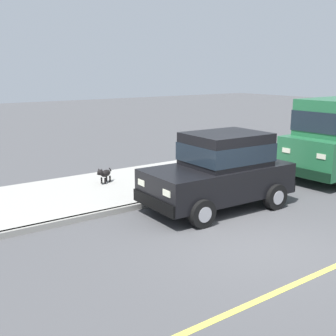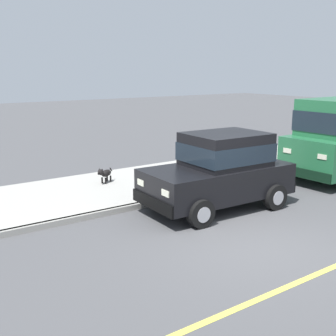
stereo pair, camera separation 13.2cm
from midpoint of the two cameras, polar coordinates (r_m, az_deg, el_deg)
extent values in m
plane|color=#4C4C4F|center=(8.98, 10.92, -9.57)|extent=(80.00, 80.00, 0.00)
cube|color=gray|center=(11.24, -1.04, -4.32)|extent=(0.16, 64.00, 0.14)
cube|color=#A8A59E|center=(12.70, -5.71, -2.35)|extent=(3.60, 64.00, 0.14)
cube|color=#E0D64C|center=(8.08, 19.41, -12.72)|extent=(0.12, 57.60, 0.01)
cube|color=black|center=(10.74, 6.17, -1.72)|extent=(1.86, 3.76, 0.76)
cube|color=black|center=(10.73, 7.29, 2.51)|extent=(1.59, 1.96, 0.80)
cube|color=#19232D|center=(10.74, 7.29, 2.20)|extent=(1.62, 2.00, 0.44)
cube|color=black|center=(9.79, -2.02, -4.57)|extent=(1.69, 0.27, 0.28)
cube|color=black|center=(12.00, 12.76, -1.59)|extent=(1.69, 0.27, 0.28)
cylinder|color=black|center=(9.51, 4.10, -6.00)|extent=(0.24, 0.65, 0.64)
cylinder|color=#9E9EA3|center=(9.51, 4.10, -6.00)|extent=(0.25, 0.36, 0.35)
cylinder|color=black|center=(10.85, -1.47, -3.56)|extent=(0.24, 0.65, 0.64)
cylinder|color=#9E9EA3|center=(10.85, -1.47, -3.56)|extent=(0.25, 0.36, 0.35)
cylinder|color=black|center=(11.01, 13.61, -3.69)|extent=(0.24, 0.65, 0.64)
cylinder|color=#9E9EA3|center=(11.01, 13.61, -3.69)|extent=(0.25, 0.36, 0.35)
cylinder|color=black|center=(12.19, 7.68, -1.83)|extent=(0.24, 0.65, 0.64)
cylinder|color=#9E9EA3|center=(12.19, 7.68, -1.83)|extent=(0.25, 0.36, 0.35)
cube|color=#EAEACC|center=(9.24, -0.45, -3.33)|extent=(0.28, 0.09, 0.14)
cube|color=#EAEACC|center=(10.11, -3.77, -1.92)|extent=(0.28, 0.09, 0.14)
cube|color=black|center=(13.16, 17.09, -0.56)|extent=(1.87, 0.25, 0.28)
cylinder|color=black|center=(14.42, 15.99, 0.08)|extent=(0.24, 0.65, 0.64)
cylinder|color=#9E9EA3|center=(14.42, 15.99, 0.08)|extent=(0.25, 0.36, 0.35)
cube|color=#EAEACC|center=(12.70, 19.34, 1.46)|extent=(0.28, 0.09, 0.14)
cube|color=#EAEACC|center=(13.36, 15.13, 2.28)|extent=(0.28, 0.09, 0.14)
ellipsoid|color=black|center=(12.78, -8.52, -0.70)|extent=(0.39, 0.48, 0.20)
cylinder|color=black|center=(12.69, -8.59, -1.69)|extent=(0.05, 0.05, 0.18)
cylinder|color=black|center=(12.75, -9.05, -1.64)|extent=(0.05, 0.05, 0.18)
cylinder|color=black|center=(12.91, -7.95, -1.42)|extent=(0.05, 0.05, 0.18)
cylinder|color=black|center=(12.97, -8.40, -1.36)|extent=(0.05, 0.05, 0.18)
sphere|color=black|center=(12.53, -9.24, -0.59)|extent=(0.17, 0.17, 0.17)
ellipsoid|color=black|center=(12.46, -9.46, -0.76)|extent=(0.12, 0.13, 0.06)
cone|color=black|center=(12.49, -9.04, -0.22)|extent=(0.06, 0.06, 0.07)
cone|color=black|center=(12.54, -9.42, -0.18)|extent=(0.06, 0.06, 0.07)
cylinder|color=black|center=(12.98, -7.93, -0.20)|extent=(0.09, 0.12, 0.13)
camera|label=1|loc=(0.07, -90.33, -0.08)|focal=46.22mm
camera|label=2|loc=(0.07, 89.67, 0.08)|focal=46.22mm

